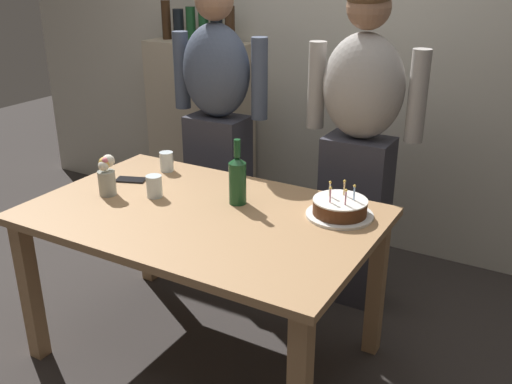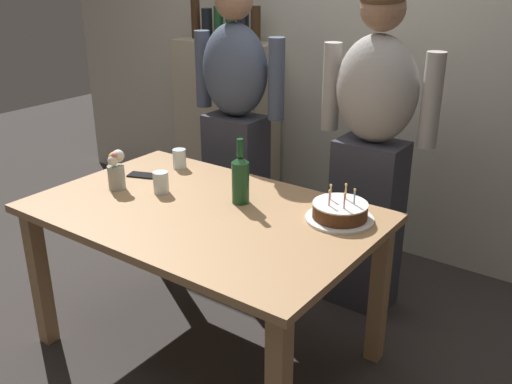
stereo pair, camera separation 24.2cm
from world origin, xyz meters
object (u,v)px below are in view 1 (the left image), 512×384
Objects in this scene: birthday_cake at (340,208)px; water_glass_far at (154,186)px; flower_vase at (107,174)px; wine_bottle at (238,179)px; water_glass_near at (167,162)px; person_man_bearded at (218,124)px; cell_phone at (131,180)px; person_woman_cardigan at (359,147)px.

birthday_cake reaches higher than water_glass_far.
wine_bottle is at bearing 20.03° from flower_vase.
wine_bottle reaches higher than water_glass_near.
birthday_cake is at bearing 150.26° from person_man_bearded.
birthday_cake is 0.85m from water_glass_far.
water_glass_far is at bearing 22.82° from flower_vase.
birthday_cake is at bearing 14.89° from water_glass_far.
person_man_bearded reaches higher than cell_phone.
wine_bottle is 1.57× the size of flower_vase.
water_glass_near is 0.53× the size of flower_vase.
flower_vase is at bearing -95.77° from water_glass_near.
wine_bottle is (0.37, 0.12, 0.07)m from water_glass_far.
water_glass_near is (-0.99, 0.08, 0.01)m from birthday_cake.
wine_bottle is 0.73m from person_woman_cardigan.
water_glass_near is 0.70× the size of cell_phone.
wine_bottle is at bearing -168.15° from birthday_cake.
wine_bottle is 0.18× the size of person_man_bearded.
flower_vase is (-0.04, -0.39, 0.05)m from water_glass_near.
birthday_cake is 1.52× the size of flower_vase.
water_glass_far is 0.34× the size of wine_bottle.
person_woman_cardigan is (0.93, 0.68, 0.13)m from cell_phone.
person_man_bearded reaches higher than birthday_cake.
person_woman_cardigan is (0.86, 0.48, 0.08)m from water_glass_near.
water_glass_far is 1.05m from person_woman_cardigan.
flower_vase is at bearing 43.99° from person_woman_cardigan.
flower_vase is at bearing -157.18° from water_glass_far.
wine_bottle is at bearing 129.16° from person_man_bearded.
birthday_cake is at bearing -14.64° from cell_phone.
water_glass_far is 0.71× the size of cell_phone.
water_glass_far is 0.80m from person_man_bearded.
wine_bottle reaches higher than water_glass_far.
water_glass_far is 0.54× the size of flower_vase.
water_glass_near is 0.48m from person_man_bearded.
cell_phone is (-0.07, -0.20, -0.05)m from water_glass_near.
water_glass_far is at bearing -165.11° from birthday_cake.
flower_vase reaches higher than water_glass_near.
person_woman_cardigan is at bearing 63.92° from wine_bottle.
person_woman_cardigan is at bearing 43.99° from flower_vase.
flower_vase reaches higher than cell_phone.
flower_vase is 0.11× the size of person_man_bearded.
birthday_cake reaches higher than cell_phone.
person_man_bearded is at bearing 129.16° from wine_bottle.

